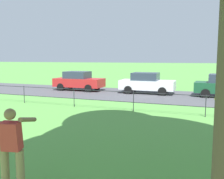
{
  "coord_description": "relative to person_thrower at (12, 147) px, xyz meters",
  "views": [
    {
      "loc": [
        3.5,
        2.37,
        2.6
      ],
      "look_at": [
        0.46,
        10.15,
        1.57
      ],
      "focal_mm": 40.87,
      "sensor_mm": 36.0,
      "label": 1
    }
  ],
  "objects": [
    {
      "name": "car_red_center",
      "position": [
        -6.55,
        14.58,
        -0.11
      ],
      "size": [
        4.02,
        1.85,
        1.54
      ],
      "color": "red",
      "rests_on": "ground"
    },
    {
      "name": "street_strip",
      "position": [
        0.02,
        13.87,
        -0.89
      ],
      "size": [
        80.0,
        6.47,
        0.01
      ],
      "primitive_type": "cube",
      "color": "#4C4C51",
      "rests_on": "ground"
    },
    {
      "name": "frisbee",
      "position": [
        3.72,
        1.07,
        1.01
      ],
      "size": [
        0.38,
        0.38,
        0.08
      ],
      "color": "yellow"
    },
    {
      "name": "person_thrower",
      "position": [
        0.0,
        0.0,
        0.0
      ],
      "size": [
        0.51,
        0.83,
        1.66
      ],
      "color": "#846B4C",
      "rests_on": "ground"
    },
    {
      "name": "car_white_far_left",
      "position": [
        -0.92,
        14.77,
        -0.11
      ],
      "size": [
        4.04,
        1.88,
        1.54
      ],
      "color": "silver",
      "rests_on": "ground"
    },
    {
      "name": "park_fence",
      "position": [
        0.02,
        8.16,
        -0.23
      ],
      "size": [
        33.34,
        0.04,
        1.0
      ],
      "color": "#232328",
      "rests_on": "ground"
    }
  ]
}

